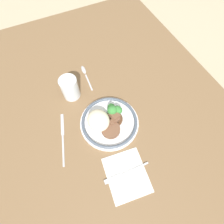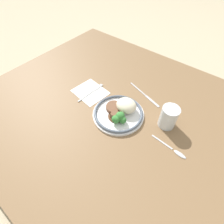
{
  "view_description": "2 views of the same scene",
  "coord_description": "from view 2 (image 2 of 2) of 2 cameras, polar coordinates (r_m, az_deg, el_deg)",
  "views": [
    {
      "loc": [
        -0.31,
        0.1,
        0.69
      ],
      "look_at": [
        -0.02,
        -0.04,
        0.08
      ],
      "focal_mm": 28.0,
      "sensor_mm": 36.0,
      "label": 1
    },
    {
      "loc": [
        0.26,
        -0.44,
        0.66
      ],
      "look_at": [
        -0.06,
        -0.04,
        0.06
      ],
      "focal_mm": 28.0,
      "sensor_mm": 36.0,
      "label": 2
    }
  ],
  "objects": [
    {
      "name": "plate",
      "position": [
        0.8,
        2.58,
        0.07
      ],
      "size": [
        0.24,
        0.24,
        0.07
      ],
      "color": "white",
      "rests_on": "dining_table"
    },
    {
      "name": "napkin",
      "position": [
        0.93,
        -7.1,
        6.54
      ],
      "size": [
        0.18,
        0.16,
        0.0
      ],
      "color": "white",
      "rests_on": "dining_table"
    },
    {
      "name": "dining_table",
      "position": [
        0.82,
        5.09,
        -2.34
      ],
      "size": [
        1.5,
        1.13,
        0.03
      ],
      "color": "brown",
      "rests_on": "ground"
    },
    {
      "name": "juice_glass",
      "position": [
        0.78,
        17.91,
        -1.77
      ],
      "size": [
        0.07,
        0.07,
        0.1
      ],
      "color": "orange",
      "rests_on": "dining_table"
    },
    {
      "name": "ground_plane",
      "position": [
        0.84,
        5.02,
        -3.03
      ],
      "size": [
        8.0,
        8.0,
        0.0
      ],
      "primitive_type": "plane",
      "color": "tan"
    },
    {
      "name": "knife",
      "position": [
        0.92,
        10.75,
        5.45
      ],
      "size": [
        0.21,
        0.07,
        0.0
      ],
      "rotation": [
        0.0,
        0.0,
        -0.28
      ],
      "color": "#B7B7BC",
      "rests_on": "dining_table"
    },
    {
      "name": "fork",
      "position": [
        0.93,
        -6.2,
        6.88
      ],
      "size": [
        0.02,
        0.17,
        0.0
      ],
      "rotation": [
        0.0,
        0.0,
        1.53
      ],
      "color": "#B7B7BC",
      "rests_on": "napkin"
    },
    {
      "name": "spoon",
      "position": [
        0.75,
        19.95,
        -11.92
      ],
      "size": [
        0.16,
        0.02,
        0.01
      ],
      "rotation": [
        0.0,
        0.0,
        -0.07
      ],
      "color": "#B7B7BC",
      "rests_on": "dining_table"
    }
  ]
}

